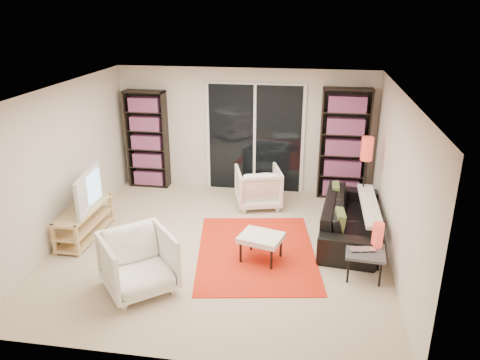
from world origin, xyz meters
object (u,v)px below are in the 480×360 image
bookshelf_left (147,139)px  bookshelf_right (344,144)px  ottoman (261,239)px  side_table (365,253)px  sofa (351,218)px  armchair_front (138,263)px  armchair_back (258,187)px  tv_stand (85,222)px  floor_lamp (366,157)px

bookshelf_left → bookshelf_right: size_ratio=0.93×
ottoman → side_table: bearing=-8.7°
sofa → armchair_front: 3.43m
armchair_back → sofa: bearing=132.9°
sofa → ottoman: bearing=132.3°
tv_stand → bookshelf_right: bearing=29.9°
ottoman → tv_stand: bearing=174.4°
sofa → armchair_back: bearing=64.6°
armchair_front → side_table: 3.02m
ottoman → floor_lamp: floor_lamp is taller
bookshelf_right → tv_stand: (-4.11, -2.36, -0.79)m
ottoman → side_table: same height
bookshelf_left → armchair_back: bookshelf_left is taller
tv_stand → floor_lamp: (4.42, 1.41, 0.86)m
bookshelf_right → ottoman: 3.00m
bookshelf_right → sofa: 1.82m
armchair_front → armchair_back: bearing=28.0°
bookshelf_right → armchair_back: size_ratio=2.61×
armchair_back → armchair_front: (-1.20, -2.95, 0.03)m
side_table → floor_lamp: (0.12, 1.91, 0.77)m
floor_lamp → bookshelf_left: bearing=167.2°
sofa → tv_stand: bearing=105.4°
sofa → armchair_front: bearing=131.0°
tv_stand → floor_lamp: floor_lamp is taller
tv_stand → armchair_front: bearing=-42.6°
bookshelf_left → side_table: bookshelf_left is taller
tv_stand → side_table: size_ratio=2.34×
bookshelf_left → armchair_back: (2.32, -0.68, -0.61)m
side_table → armchair_front: bearing=-165.2°
bookshelf_left → armchair_back: bearing=-16.4°
bookshelf_left → armchair_front: 3.85m
tv_stand → floor_lamp: size_ratio=0.90×
armchair_back → side_table: armchair_back is taller
tv_stand → armchair_front: (1.38, -1.27, 0.13)m
bookshelf_left → floor_lamp: (4.16, -0.95, 0.15)m
bookshelf_left → tv_stand: (-0.26, -2.36, -0.71)m
bookshelf_right → side_table: bearing=-86.0°
ottoman → side_table: (1.44, -0.22, 0.01)m
bookshelf_left → tv_stand: 2.48m
tv_stand → bookshelf_left: bearing=83.7°
bookshelf_right → armchair_back: bookshelf_right is taller
armchair_front → ottoman: (1.48, 0.99, -0.05)m
bookshelf_left → ottoman: bookshelf_left is taller
bookshelf_right → floor_lamp: bookshelf_right is taller
bookshelf_right → ottoman: (-1.24, -2.64, -0.70)m
tv_stand → side_table: bearing=-6.7°
bookshelf_right → tv_stand: size_ratio=1.60×
ottoman → side_table: 1.46m
bookshelf_right → armchair_front: 4.59m
bookshelf_right → ottoman: size_ratio=2.99×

